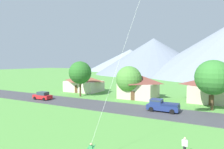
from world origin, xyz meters
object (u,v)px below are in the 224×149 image
at_px(house_rightmost, 84,83).
at_px(pickup_truck_navy_west_side, 162,105).
at_px(house_right_center, 212,89).
at_px(watcher_person, 185,146).
at_px(house_left_center, 139,86).
at_px(tree_center, 213,77).
at_px(tree_right_of_center, 129,79).
at_px(tree_near_right, 80,73).
at_px(parked_car_red_west_end, 43,96).

bearing_deg(house_rightmost, pickup_truck_navy_west_side, -26.82).
height_order(house_right_center, watcher_person, house_right_center).
height_order(house_left_center, tree_center, tree_center).
height_order(tree_right_of_center, watcher_person, tree_right_of_center).
bearing_deg(watcher_person, pickup_truck_navy_west_side, 111.23).
relative_size(house_right_center, tree_right_of_center, 1.30).
bearing_deg(house_left_center, watcher_person, -61.33).
xyz_separation_m(tree_near_right, parked_car_red_west_end, (-4.69, -7.39, -4.87)).
bearing_deg(tree_center, house_left_center, 160.42).
distance_m(house_right_center, tree_right_of_center, 17.29).
bearing_deg(tree_right_of_center, house_right_center, 15.73).
distance_m(house_right_center, tree_near_right, 29.20).
distance_m(tree_near_right, parked_car_red_west_end, 10.01).
bearing_deg(house_rightmost, watcher_person, -41.48).
bearing_deg(watcher_person, house_right_center, 87.10).
distance_m(house_left_center, house_rightmost, 17.40).
height_order(house_right_center, tree_near_right, tree_near_right).
relative_size(house_right_center, tree_center, 1.11).
height_order(house_rightmost, tree_near_right, tree_near_right).
bearing_deg(tree_near_right, tree_center, -0.89).
bearing_deg(tree_right_of_center, house_left_center, 61.09).
distance_m(tree_center, pickup_truck_navy_west_side, 10.02).
bearing_deg(house_rightmost, house_left_center, -7.44).
relative_size(house_rightmost, parked_car_red_west_end, 2.36).
bearing_deg(tree_right_of_center, parked_car_red_west_end, -148.87).
height_order(house_rightmost, pickup_truck_navy_west_side, house_rightmost).
bearing_deg(parked_car_red_west_end, tree_right_of_center, 31.13).
relative_size(house_rightmost, tree_center, 1.16).
relative_size(parked_car_red_west_end, pickup_truck_navy_west_side, 0.81).
height_order(parked_car_red_west_end, watcher_person, parked_car_red_west_end).
bearing_deg(watcher_person, house_rightmost, 138.52).
xyz_separation_m(parked_car_red_west_end, pickup_truck_navy_west_side, (25.80, 1.85, 0.19)).
bearing_deg(tree_center, tree_right_of_center, 170.19).
height_order(house_left_center, tree_right_of_center, tree_right_of_center).
distance_m(house_left_center, tree_near_right, 14.27).
bearing_deg(house_right_center, parked_car_red_west_end, -156.18).
relative_size(tree_center, tree_near_right, 1.03).
bearing_deg(house_right_center, watcher_person, -92.90).
bearing_deg(tree_right_of_center, tree_center, -9.81).
bearing_deg(tree_near_right, tree_right_of_center, 11.97).
distance_m(house_right_center, house_rightmost, 32.39).
relative_size(tree_center, watcher_person, 5.18).
height_order(house_right_center, tree_right_of_center, tree_right_of_center).
xyz_separation_m(house_rightmost, tree_center, (32.63, -7.72, 3.33)).
bearing_deg(tree_right_of_center, tree_near_right, -168.03).
bearing_deg(tree_center, parked_car_red_west_end, -168.15).
height_order(tree_near_right, watcher_person, tree_near_right).
bearing_deg(house_left_center, house_right_center, 7.88).
bearing_deg(tree_center, house_rightmost, 166.69).
xyz_separation_m(pickup_truck_navy_west_side, watcher_person, (5.67, -14.60, -0.18)).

